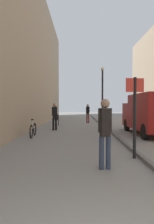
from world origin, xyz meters
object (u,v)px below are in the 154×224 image
object	(u,v)px
pedestrian_mid_block	(88,112)
pedestrian_main_foreground	(105,129)
cafe_chair_near_window	(56,119)
lamp_post	(102,93)
delivery_van	(150,113)
bicycle_leaning	(33,130)
pedestrian_far_crossing	(55,115)
street_sign_post	(135,110)

from	to	relation	value
pedestrian_mid_block	pedestrian_main_foreground	bearing A→B (deg)	-70.72
pedestrian_main_foreground	pedestrian_mid_block	xyz separation A→B (m)	(0.20, 14.62, -0.03)
pedestrian_mid_block	cafe_chair_near_window	xyz separation A→B (m)	(-2.80, -2.55, -0.51)
lamp_post	cafe_chair_near_window	distance (m)	4.49
delivery_van	cafe_chair_near_window	world-z (taller)	delivery_van
bicycle_leaning	cafe_chair_near_window	distance (m)	6.46
pedestrian_main_foreground	pedestrian_far_crossing	size ratio (longest dim) A/B	1.01
lamp_post	bicycle_leaning	distance (m)	7.43
pedestrian_far_crossing	cafe_chair_near_window	xyz separation A→B (m)	(-0.27, 3.46, -0.52)
pedestrian_main_foreground	pedestrian_far_crossing	world-z (taller)	pedestrian_main_foreground
pedestrian_mid_block	pedestrian_far_crossing	world-z (taller)	pedestrian_far_crossing
bicycle_leaning	delivery_van	bearing A→B (deg)	5.50
pedestrian_far_crossing	bicycle_leaning	world-z (taller)	pedestrian_far_crossing
pedestrian_mid_block	delivery_van	distance (m)	8.70
pedestrian_main_foreground	street_sign_post	distance (m)	1.64
bicycle_leaning	cafe_chair_near_window	size ratio (longest dim) A/B	1.88
pedestrian_main_foreground	lamp_post	bearing A→B (deg)	-105.48
lamp_post	pedestrian_main_foreground	bearing A→B (deg)	-96.25
pedestrian_far_crossing	cafe_chair_near_window	bearing A→B (deg)	79.81
lamp_post	bicycle_leaning	size ratio (longest dim) A/B	2.69
pedestrian_far_crossing	pedestrian_main_foreground	bearing A→B (deg)	-89.39
pedestrian_mid_block	delivery_van	world-z (taller)	delivery_van
cafe_chair_near_window	bicycle_leaning	bearing A→B (deg)	76.26
street_sign_post	bicycle_leaning	distance (m)	6.30
delivery_van	cafe_chair_near_window	bearing A→B (deg)	136.43
delivery_van	cafe_chair_near_window	distance (m)	8.21
lamp_post	bicycle_leaning	world-z (taller)	lamp_post
pedestrian_far_crossing	cafe_chair_near_window	distance (m)	3.51
pedestrian_main_foreground	delivery_van	xyz separation A→B (m)	(3.43, 6.54, 0.18)
pedestrian_main_foreground	cafe_chair_near_window	world-z (taller)	pedestrian_main_foreground
pedestrian_main_foreground	bicycle_leaning	xyz separation A→B (m)	(-3.16, 5.64, -0.70)
pedestrian_far_crossing	pedestrian_mid_block	bearing A→B (deg)	52.57
pedestrian_main_foreground	pedestrian_mid_block	world-z (taller)	pedestrian_main_foreground
cafe_chair_near_window	street_sign_post	bearing A→B (deg)	99.88
pedestrian_main_foreground	bicycle_leaning	bearing A→B (deg)	-69.98
lamp_post	bicycle_leaning	bearing A→B (deg)	-128.37
lamp_post	cafe_chair_near_window	size ratio (longest dim) A/B	5.06
pedestrian_main_foreground	delivery_van	world-z (taller)	delivery_van
lamp_post	cafe_chair_near_window	xyz separation A→B (m)	(-3.82, 0.90, -2.18)
delivery_van	cafe_chair_near_window	size ratio (longest dim) A/B	5.55
pedestrian_mid_block	pedestrian_far_crossing	size ratio (longest dim) A/B	0.99
pedestrian_far_crossing	street_sign_post	bearing A→B (deg)	-79.92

